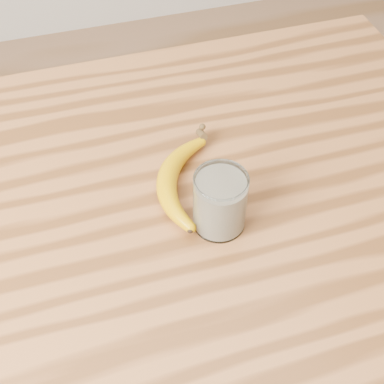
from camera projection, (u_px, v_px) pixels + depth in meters
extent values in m
cube|color=#955A2D|center=(154.00, 203.00, 0.89)|extent=(1.20, 0.80, 0.04)
cylinder|color=brown|center=(315.00, 175.00, 1.55)|extent=(0.06, 0.06, 0.86)
cylinder|color=white|center=(220.00, 202.00, 0.80)|extent=(0.08, 0.08, 0.10)
torus|color=white|center=(221.00, 179.00, 0.77)|extent=(0.08, 0.08, 0.00)
cylinder|color=beige|center=(220.00, 204.00, 0.81)|extent=(0.08, 0.08, 0.09)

